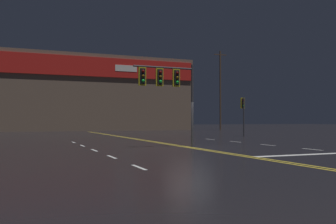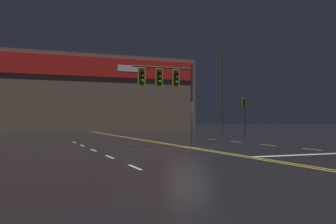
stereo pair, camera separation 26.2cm
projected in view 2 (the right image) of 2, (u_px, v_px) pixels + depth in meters
The scene contains 6 objects.
ground_plane at pixel (189, 147), 20.38m from camera, with size 200.00×200.00×0.00m, color black.
road_markings at pixel (216, 148), 19.69m from camera, with size 15.43×60.00×0.01m.
traffic_signal_median at pixel (166, 82), 20.52m from camera, with size 3.54×0.36×4.63m.
traffic_signal_corner_northeast at pixel (245, 108), 34.29m from camera, with size 0.42×0.36×3.57m.
building_backdrop at pixel (82, 94), 56.03m from camera, with size 32.79×10.23×10.79m.
utility_pole_row at pixel (88, 86), 51.65m from camera, with size 46.53×0.26×12.57m.
Camera 2 is at (-8.55, -18.57, 1.48)m, focal length 40.00 mm.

